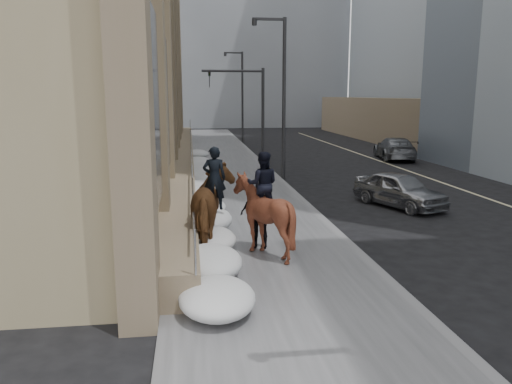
% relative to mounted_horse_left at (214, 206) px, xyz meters
% --- Properties ---
extents(ground, '(140.00, 140.00, 0.00)m').
position_rel_mounted_horse_left_xyz_m(ground, '(1.23, -2.13, -1.31)').
color(ground, black).
rests_on(ground, ground).
extents(sidewalk, '(5.00, 80.00, 0.12)m').
position_rel_mounted_horse_left_xyz_m(sidewalk, '(1.23, 7.87, -1.25)').
color(sidewalk, '#4E4E50').
rests_on(sidewalk, ground).
extents(curb, '(0.24, 80.00, 0.12)m').
position_rel_mounted_horse_left_xyz_m(curb, '(3.85, 7.87, -1.25)').
color(curb, slate).
rests_on(curb, ground).
extents(lane_line, '(0.15, 70.00, 0.01)m').
position_rel_mounted_horse_left_xyz_m(lane_line, '(11.73, 7.87, -1.31)').
color(lane_line, '#BFB78C').
rests_on(lane_line, ground).
extents(limestone_building, '(6.10, 44.00, 18.00)m').
position_rel_mounted_horse_left_xyz_m(limestone_building, '(-4.02, 17.83, 7.59)').
color(limestone_building, '#988964').
rests_on(limestone_building, ground).
extents(bg_building_mid, '(30.00, 12.00, 28.00)m').
position_rel_mounted_horse_left_xyz_m(bg_building_mid, '(5.23, 57.87, 12.69)').
color(bg_building_mid, slate).
rests_on(bg_building_mid, ground).
extents(bg_building_far, '(24.00, 12.00, 20.00)m').
position_rel_mounted_horse_left_xyz_m(bg_building_far, '(-4.77, 69.87, 8.69)').
color(bg_building_far, gray).
rests_on(bg_building_far, ground).
extents(streetlight_mid, '(1.71, 0.24, 8.00)m').
position_rel_mounted_horse_left_xyz_m(streetlight_mid, '(3.97, 11.87, 3.27)').
color(streetlight_mid, '#2D2D30').
rests_on(streetlight_mid, ground).
extents(streetlight_far, '(1.71, 0.24, 8.00)m').
position_rel_mounted_horse_left_xyz_m(streetlight_far, '(3.97, 31.87, 3.27)').
color(streetlight_far, '#2D2D30').
rests_on(streetlight_far, ground).
extents(traffic_signal, '(4.10, 0.22, 6.00)m').
position_rel_mounted_horse_left_xyz_m(traffic_signal, '(3.31, 19.87, 2.69)').
color(traffic_signal, '#2D2D30').
rests_on(traffic_signal, ground).
extents(snow_bank, '(1.70, 18.10, 0.76)m').
position_rel_mounted_horse_left_xyz_m(snow_bank, '(-0.19, 5.98, -0.84)').
color(snow_bank, silver).
rests_on(snow_bank, sidewalk).
extents(mounted_horse_left, '(1.38, 2.79, 2.81)m').
position_rel_mounted_horse_left_xyz_m(mounted_horse_left, '(0.00, 0.00, 0.00)').
color(mounted_horse_left, '#4F2F17').
rests_on(mounted_horse_left, sidewalk).
extents(mounted_horse_right, '(2.02, 2.19, 2.71)m').
position_rel_mounted_horse_left_xyz_m(mounted_horse_right, '(1.24, -0.61, -0.04)').
color(mounted_horse_right, '#512517').
rests_on(mounted_horse_right, sidewalk).
extents(pedestrian, '(1.17, 0.83, 1.84)m').
position_rel_mounted_horse_left_xyz_m(pedestrian, '(1.24, -0.03, -0.28)').
color(pedestrian, black).
rests_on(pedestrian, sidewalk).
extents(car_silver, '(2.99, 4.28, 1.35)m').
position_rel_mounted_horse_left_xyz_m(car_silver, '(7.39, 4.82, -0.64)').
color(car_silver, gray).
rests_on(car_silver, ground).
extents(car_grey, '(2.95, 5.42, 1.49)m').
position_rel_mounted_horse_left_xyz_m(car_grey, '(13.02, 18.68, -0.57)').
color(car_grey, slate).
rests_on(car_grey, ground).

